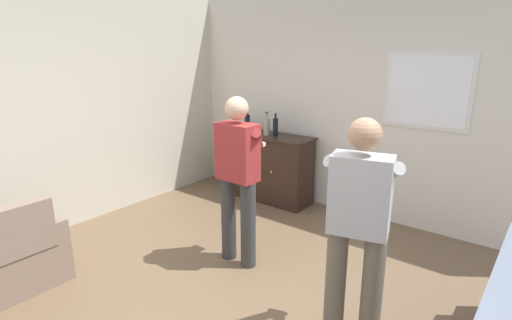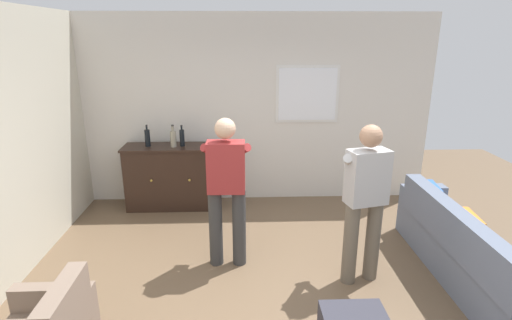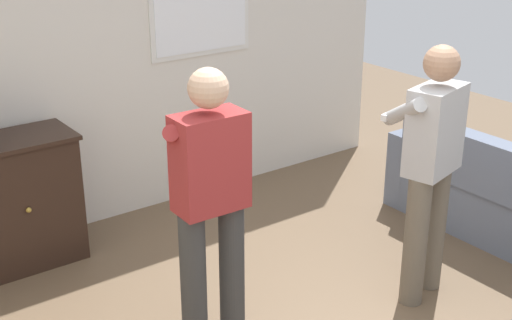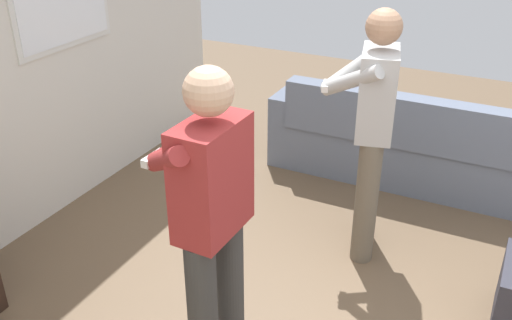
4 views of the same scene
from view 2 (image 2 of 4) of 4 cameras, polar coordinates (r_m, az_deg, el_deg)
The scene contains 9 objects.
ground at distance 4.15m, azimuth 2.05°, elevation -19.41°, with size 10.40×10.40×0.00m, color brown.
wall_back_with_window at distance 6.07m, azimuth 0.53°, elevation 7.21°, with size 5.20×0.15×2.80m.
couch at distance 4.73m, azimuth 27.76°, elevation -11.85°, with size 0.57×2.48×0.83m.
sideboard_cabinet at distance 6.04m, azimuth -11.75°, elevation -2.35°, with size 1.39×0.49×0.95m.
bottle_wine_green at distance 5.94m, azimuth -15.24°, elevation 3.09°, with size 0.08×0.08×0.32m.
bottle_liquor_amber at distance 5.84m, azimuth -10.52°, elevation 3.18°, with size 0.07×0.07×0.31m.
bottle_spirits_clear at distance 5.82m, azimuth -11.74°, elevation 3.03°, with size 0.08×0.08×0.32m.
person_standing_left at distance 4.31m, azimuth -4.23°, elevation -3.69°, with size 0.56×0.48×1.68m.
person_standing_right at distance 4.15m, azimuth 15.30°, elevation -5.15°, with size 0.54×0.51×1.68m.
Camera 2 is at (-0.26, -3.31, 2.49)m, focal length 28.00 mm.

